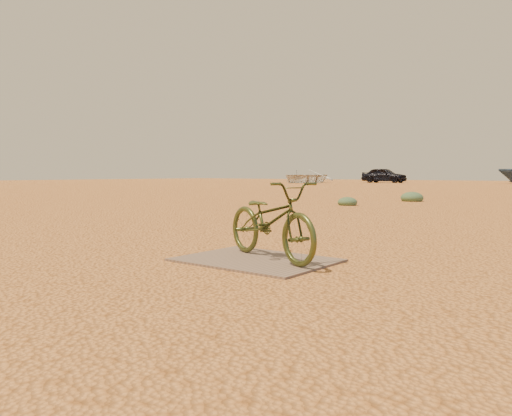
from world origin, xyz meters
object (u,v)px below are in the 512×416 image
Objects in this scene: bicycle at (271,220)px; boat_near_left at (303,176)px; car at (384,175)px; plywood_board at (256,260)px.

boat_near_left is (-22.25, 35.47, 0.19)m from bicycle.
boat_near_left is (-5.96, -4.69, -0.09)m from car.
car reaches higher than plywood_board.
car reaches higher than boat_near_left.
plywood_board is 41.90m from boat_near_left.
boat_near_left reaches higher than bicycle.
bicycle is 0.37× the size of car.
car is at bearing 42.56° from bicycle.
car is (-16.29, 40.16, 0.28)m from bicycle.
plywood_board is 0.43m from bicycle.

